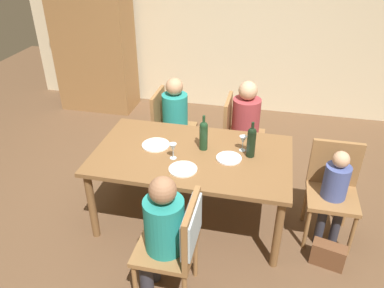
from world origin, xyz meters
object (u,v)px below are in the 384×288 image
(chair_near, at_px, (181,238))
(person_man_bearded, at_px, (248,122))
(dinner_plate_guest_left, at_px, (229,158))
(person_woman_host, at_px, (177,116))
(armoire_cabinet, at_px, (93,37))
(chair_right_end, at_px, (333,185))
(chair_far_left, at_px, (168,124))
(handbag, at_px, (328,255))
(person_child_small, at_px, (334,190))
(chair_far_right, at_px, (237,131))
(dining_table, at_px, (192,161))
(wine_bottle_tall_green, at_px, (251,141))
(dinner_plate_guest_right, at_px, (156,145))
(dinner_plate_host, at_px, (183,169))
(wine_glass_near_left, at_px, (173,148))
(person_man_guest, at_px, (161,230))
(wine_bottle_dark_red, at_px, (204,135))
(wine_glass_centre, at_px, (243,140))

(chair_near, xyz_separation_m, person_man_bearded, (0.31, 1.82, 0.06))
(dinner_plate_guest_left, bearing_deg, person_woman_host, 127.84)
(armoire_cabinet, bearing_deg, chair_right_end, -33.81)
(chair_far_left, height_order, handbag, chair_far_left)
(person_woman_host, xyz_separation_m, person_child_small, (1.65, -0.93, -0.08))
(chair_far_right, relative_size, person_man_bearded, 0.81)
(dining_table, height_order, person_man_bearded, person_man_bearded)
(chair_far_left, xyz_separation_m, wine_bottle_tall_green, (1.01, -0.83, 0.37))
(chair_far_right, distance_m, dinner_plate_guest_right, 1.11)
(chair_right_end, bearing_deg, person_man_bearded, -44.12)
(dinner_plate_host, distance_m, dinner_plate_guest_right, 0.48)
(person_woman_host, distance_m, wine_glass_near_left, 1.07)
(wine_bottle_tall_green, distance_m, dinner_plate_guest_right, 0.90)
(wine_glass_near_left, bearing_deg, dinner_plate_guest_left, 11.33)
(person_man_guest, xyz_separation_m, wine_bottle_dark_red, (0.11, 1.01, 0.26))
(person_man_bearded, bearing_deg, wine_bottle_tall_green, 6.28)
(dinner_plate_host, distance_m, dinner_plate_guest_left, 0.44)
(person_man_bearded, relative_size, person_man_guest, 1.02)
(chair_far_left, xyz_separation_m, person_child_small, (1.77, -0.93, 0.03))
(chair_far_left, bearing_deg, armoire_cabinet, -132.30)
(armoire_cabinet, distance_m, wine_bottle_dark_red, 3.02)
(person_man_bearded, distance_m, handbag, 1.61)
(dinner_plate_guest_left, distance_m, dinner_plate_guest_right, 0.71)
(chair_far_left, height_order, wine_glass_near_left, chair_far_left)
(wine_bottle_dark_red, bearing_deg, armoire_cabinet, 133.74)
(chair_near, height_order, wine_bottle_dark_red, wine_bottle_dark_red)
(person_woman_host, xyz_separation_m, wine_glass_near_left, (0.23, -1.02, 0.21))
(dinner_plate_host, xyz_separation_m, handbag, (1.29, -0.08, -0.64))
(chair_near, xyz_separation_m, chair_right_end, (1.15, 1.00, -0.06))
(chair_far_left, distance_m, wine_glass_centre, 1.24)
(chair_far_right, bearing_deg, chair_near, -6.04)
(wine_glass_near_left, xyz_separation_m, wine_glass_centre, (0.59, 0.27, 0.00))
(person_man_guest, xyz_separation_m, dinner_plate_guest_right, (-0.34, 0.97, 0.11))
(dining_table, relative_size, person_man_bearded, 1.58)
(dining_table, relative_size, wine_glass_centre, 12.02)
(dining_table, relative_size, person_man_guest, 1.62)
(chair_far_right, bearing_deg, person_man_guest, -10.65)
(person_child_small, xyz_separation_m, dinner_plate_host, (-1.29, -0.25, 0.19))
(chair_right_end, xyz_separation_m, wine_glass_near_left, (-1.42, -0.20, 0.32))
(armoire_cabinet, bearing_deg, dining_table, -48.78)
(chair_far_right, xyz_separation_m, wine_bottle_dark_red, (-0.23, -0.80, 0.36))
(person_child_small, distance_m, wine_bottle_tall_green, 0.83)
(chair_right_end, bearing_deg, dinner_plate_guest_right, 0.86)
(armoire_cabinet, xyz_separation_m, wine_glass_near_left, (1.85, -2.39, -0.24))
(chair_far_left, bearing_deg, wine_glass_near_left, 18.57)
(chair_right_end, height_order, dinner_plate_host, chair_right_end)
(dinner_plate_guest_left, bearing_deg, armoire_cabinet, 135.52)
(person_woman_host, xyz_separation_m, handbag, (1.65, -1.26, -0.53))
(dinner_plate_host, bearing_deg, chair_near, -77.44)
(wine_glass_centre, height_order, dinner_plate_guest_left, wine_glass_centre)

